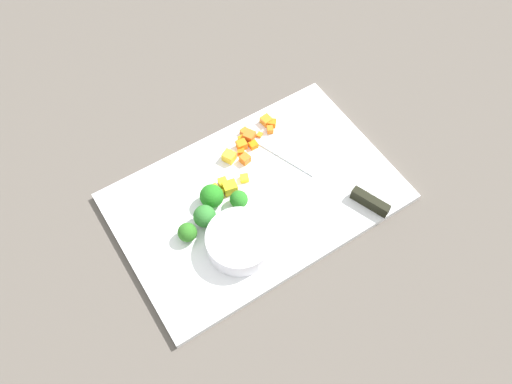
{
  "coord_description": "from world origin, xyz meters",
  "views": [
    {
      "loc": [
        0.25,
        0.39,
        0.78
      ],
      "look_at": [
        0.0,
        0.0,
        0.02
      ],
      "focal_mm": 36.7,
      "sensor_mm": 36.0,
      "label": 1
    }
  ],
  "objects": [
    {
      "name": "ground_plane",
      "position": [
        0.0,
        0.0,
        0.0
      ],
      "size": [
        4.0,
        4.0,
        0.0
      ],
      "primitive_type": "plane",
      "color": "#5A524B"
    },
    {
      "name": "chef_knife",
      "position": [
        -0.13,
        0.07,
        0.02
      ],
      "size": [
        0.12,
        0.28,
        0.02
      ],
      "rotation": [
        0.0,
        0.0,
        5.07
      ],
      "color": "silver",
      "rests_on": "cutting_board"
    },
    {
      "name": "prep_bowl",
      "position": [
        0.07,
        0.07,
        0.03
      ],
      "size": [
        0.11,
        0.11,
        0.03
      ],
      "primitive_type": "cylinder",
      "color": "white",
      "rests_on": "cutting_board"
    },
    {
      "name": "carrot_dice_6",
      "position": [
        -0.05,
        -0.11,
        0.02
      ],
      "size": [
        0.03,
        0.03,
        0.02
      ],
      "primitive_type": "cube",
      "rotation": [
        0.0,
        0.0,
        0.52
      ],
      "color": "orange",
      "rests_on": "cutting_board"
    },
    {
      "name": "pepper_dice_2",
      "position": [
        -0.0,
        -0.04,
        0.02
      ],
      "size": [
        0.02,
        0.02,
        0.01
      ],
      "primitive_type": "cube",
      "rotation": [
        0.0,
        0.0,
        1.18
      ],
      "color": "yellow",
      "rests_on": "cutting_board"
    },
    {
      "name": "carrot_dice_7",
      "position": [
        -0.04,
        -0.11,
        0.02
      ],
      "size": [
        0.01,
        0.01,
        0.01
      ],
      "primitive_type": "cube",
      "rotation": [
        0.0,
        0.0,
        1.61
      ],
      "color": "orange",
      "rests_on": "cutting_board"
    },
    {
      "name": "cutting_board",
      "position": [
        0.0,
        0.0,
        0.01
      ],
      "size": [
        0.47,
        0.31,
        0.01
      ],
      "primitive_type": "cube",
      "color": "white",
      "rests_on": "ground_plane"
    },
    {
      "name": "broccoli_floret_0",
      "position": [
        0.03,
        0.0,
        0.03
      ],
      "size": [
        0.03,
        0.03,
        0.03
      ],
      "color": "#83C05B",
      "rests_on": "cutting_board"
    },
    {
      "name": "carrot_dice_10",
      "position": [
        -0.11,
        -0.11,
        0.02
      ],
      "size": [
        0.02,
        0.02,
        0.01
      ],
      "primitive_type": "cube",
      "rotation": [
        0.0,
        0.0,
        0.87
      ],
      "color": "orange",
      "rests_on": "cutting_board"
    },
    {
      "name": "pepper_dice_5",
      "position": [
        0.05,
        -0.05,
        0.02
      ],
      "size": [
        0.01,
        0.01,
        0.01
      ],
      "primitive_type": "cube",
      "rotation": [
        0.0,
        0.0,
        1.63
      ],
      "color": "yellow",
      "rests_on": "cutting_board"
    },
    {
      "name": "pepper_dice_4",
      "position": [
        -0.0,
        -0.09,
        0.02
      ],
      "size": [
        0.03,
        0.03,
        0.02
      ],
      "primitive_type": "cube",
      "rotation": [
        0.0,
        0.0,
        2.04
      ],
      "color": "yellow",
      "rests_on": "cutting_board"
    },
    {
      "name": "broccoli_floret_3",
      "position": [
        0.14,
        0.01,
        0.03
      ],
      "size": [
        0.03,
        0.03,
        0.03
      ],
      "color": "#83B25B",
      "rests_on": "cutting_board"
    },
    {
      "name": "carrot_dice_5",
      "position": [
        -0.1,
        -0.12,
        0.02
      ],
      "size": [
        0.02,
        0.02,
        0.01
      ],
      "primitive_type": "cube",
      "rotation": [
        0.0,
        0.0,
        1.69
      ],
      "color": "orange",
      "rests_on": "cutting_board"
    },
    {
      "name": "pepper_dice_3",
      "position": [
        0.03,
        -0.03,
        0.02
      ],
      "size": [
        0.03,
        0.02,
        0.02
      ],
      "primitive_type": "cube",
      "rotation": [
        0.0,
        0.0,
        2.92
      ],
      "color": "yellow",
      "rests_on": "cutting_board"
    },
    {
      "name": "carrot_dice_9",
      "position": [
        -0.02,
        -0.09,
        0.02
      ],
      "size": [
        0.02,
        0.02,
        0.01
      ],
      "primitive_type": "cube",
      "rotation": [
        0.0,
        0.0,
        2.6
      ],
      "color": "orange",
      "rests_on": "cutting_board"
    },
    {
      "name": "broccoli_floret_1",
      "position": [
        0.07,
        -0.03,
        0.03
      ],
      "size": [
        0.04,
        0.04,
        0.04
      ],
      "color": "#98B75F",
      "rests_on": "cutting_board"
    },
    {
      "name": "carrot_dice_2",
      "position": [
        -0.1,
        -0.1,
        0.02
      ],
      "size": [
        0.02,
        0.02,
        0.01
      ],
      "primitive_type": "cube",
      "rotation": [
        0.0,
        0.0,
        2.71
      ],
      "color": "orange",
      "rests_on": "cutting_board"
    },
    {
      "name": "carrot_dice_8",
      "position": [
        -0.07,
        -0.1,
        0.02
      ],
      "size": [
        0.01,
        0.01,
        0.01
      ],
      "primitive_type": "cube",
      "rotation": [
        0.0,
        0.0,
        0.57
      ],
      "color": "orange",
      "rests_on": "cutting_board"
    },
    {
      "name": "broccoli_floret_2",
      "position": [
        0.1,
        0.0,
        0.03
      ],
      "size": [
        0.04,
        0.04,
        0.04
      ],
      "color": "#80C161",
      "rests_on": "cutting_board"
    },
    {
      "name": "pepper_dice_0",
      "position": [
        0.04,
        -0.05,
        0.02
      ],
      "size": [
        0.02,
        0.02,
        0.01
      ],
      "primitive_type": "cube",
      "rotation": [
        0.0,
        0.0,
        2.95
      ],
      "color": "yellow",
      "rests_on": "cutting_board"
    },
    {
      "name": "pepper_dice_1",
      "position": [
        0.05,
        -0.03,
        0.02
      ],
      "size": [
        0.02,
        0.02,
        0.01
      ],
      "primitive_type": "cube",
      "rotation": [
        0.0,
        0.0,
        1.13
      ],
      "color": "yellow",
      "rests_on": "cutting_board"
    },
    {
      "name": "carrot_dice_1",
      "position": [
        -0.02,
        -0.07,
        0.02
      ],
      "size": [
        0.02,
        0.02,
        0.02
      ],
      "primitive_type": "cube",
      "rotation": [
        0.0,
        0.0,
        0.22
      ],
      "color": "orange",
      "rests_on": "cutting_board"
    },
    {
      "name": "carrot_dice_0",
      "position": [
        -0.05,
        -0.09,
        0.02
      ],
      "size": [
        0.01,
        0.01,
        0.01
      ],
      "primitive_type": "cube",
      "rotation": [
        0.0,
        0.0,
        3.13
      ],
      "color": "orange",
      "rests_on": "cutting_board"
    },
    {
      "name": "carrot_dice_4",
      "position": [
        -0.05,
        -0.12,
        0.02
      ],
      "size": [
        0.02,
        0.01,
        0.01
      ],
      "primitive_type": "cube",
      "rotation": [
        0.0,
        0.0,
        0.16
      ],
      "color": "orange",
      "rests_on": "cutting_board"
    },
    {
      "name": "carrot_dice_3",
      "position": [
        -0.03,
        -0.1,
        0.02
      ],
      "size": [
        0.02,
        0.02,
        0.01
      ],
      "primitive_type": "cube",
      "rotation": [
        0.0,
        0.0,
        1.44
      ],
      "color": "orange",
      "rests_on": "cutting_board"
    }
  ]
}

